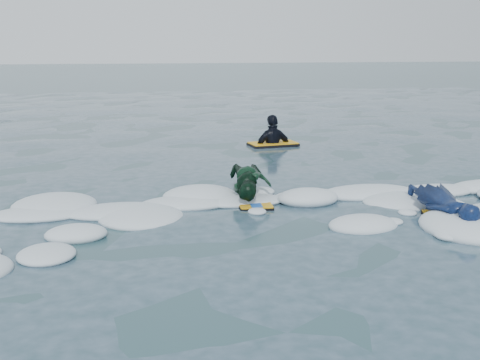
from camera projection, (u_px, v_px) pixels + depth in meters
name	position (u px, v px, depth m)	size (l,w,h in m)	color
ground	(238.00, 246.00, 6.37)	(120.00, 120.00, 0.00)	#162D34
foam_band	(223.00, 218.00, 7.36)	(12.00, 3.10, 0.30)	silver
prone_woman_unit	(447.00, 206.00, 7.23)	(0.65, 1.49, 0.37)	black
prone_child_unit	(250.00, 184.00, 8.11)	(0.82, 1.29, 0.47)	black
waiting_rider_unit	(273.00, 150.00, 12.56)	(1.08, 0.70, 1.51)	black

